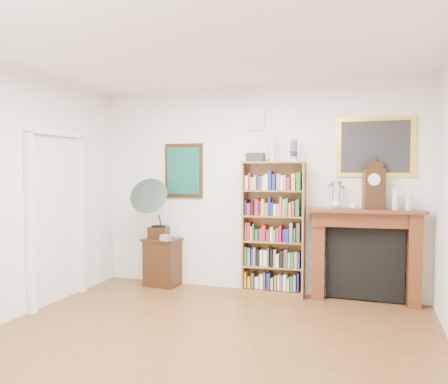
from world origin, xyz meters
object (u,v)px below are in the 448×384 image
bookshelf (273,221)px  cd_stack (166,238)px  fireplace (365,247)px  gramophone (154,205)px  flower_vase (336,203)px  bottle_right (408,202)px  teacup (354,206)px  mantel_clock (374,186)px  bottle_left (395,200)px  side_cabinet (162,262)px

bookshelf → cd_stack: 1.51m
fireplace → gramophone: 2.89m
flower_vase → bottle_right: bearing=1.6°
teacup → bottle_right: 0.63m
fireplace → teacup: bearing=-144.7°
cd_stack → flower_vase: (2.28, 0.19, 0.53)m
gramophone → teacup: (2.71, 0.07, 0.05)m
fireplace → gramophone: bearing=179.3°
mantel_clock → bottle_left: (0.25, -0.02, -0.16)m
side_cabinet → cd_stack: size_ratio=5.68×
gramophone → cd_stack: bearing=-27.3°
fireplace → flower_vase: flower_vase is taller
fireplace → teacup: size_ratio=15.34×
teacup → mantel_clock: bearing=23.7°
fireplace → bottle_left: 0.69m
gramophone → cd_stack: gramophone is taller
bookshelf → gramophone: 1.70m
mantel_clock → bottle_right: (0.40, -0.03, -0.18)m
gramophone → flower_vase: 2.50m
gramophone → teacup: 2.71m
gramophone → teacup: size_ratio=9.30×
cd_stack → flower_vase: bearing=4.7°
side_cabinet → flower_vase: flower_vase is taller
gramophone → flower_vase: gramophone is taller
fireplace → cd_stack: 2.64m
side_cabinet → gramophone: bearing=-130.0°
flower_vase → bottle_right: 0.84m
teacup → bottle_right: (0.63, 0.07, 0.06)m
bookshelf → mantel_clock: (1.25, 0.05, 0.47)m
fireplace → bookshelf: bearing=178.6°
bookshelf → fireplace: 1.19m
bottle_left → bottle_right: size_ratio=1.20×
bookshelf → bottle_right: bearing=-4.3°
flower_vase → teacup: bearing=-12.2°
bookshelf → flower_vase: size_ratio=14.57×
mantel_clock → teacup: bearing=-172.5°
gramophone → flower_vase: size_ratio=6.15×
flower_vase → mantel_clock: bearing=7.1°
bookshelf → mantel_clock: bearing=-2.7°
cd_stack → flower_vase: size_ratio=0.86×
bookshelf → teacup: (1.02, -0.05, 0.23)m
flower_vase → cd_stack: bearing=-175.3°
flower_vase → teacup: flower_vase is taller
bookshelf → teacup: bearing=-7.8°
fireplace → flower_vase: 0.66m
mantel_clock → bottle_right: bearing=-20.9°
bookshelf → side_cabinet: bookshelf is taller
flower_vase → side_cabinet: bearing=-179.3°
side_cabinet → gramophone: gramophone is taller
fireplace → teacup: (-0.14, -0.11, 0.52)m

